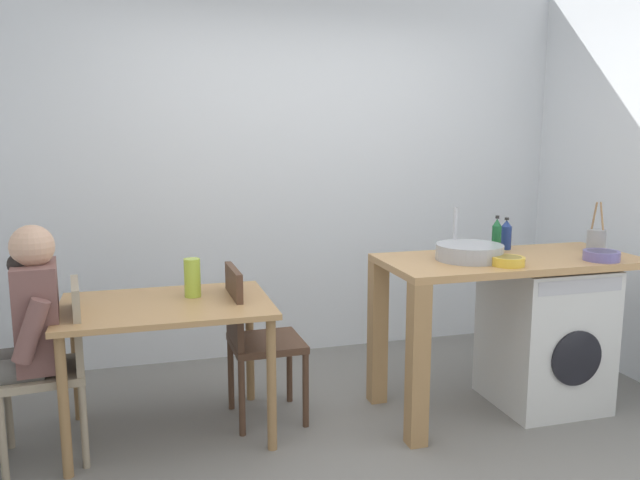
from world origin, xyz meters
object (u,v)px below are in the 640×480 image
Objects in this scene: chair_person_seat at (57,360)px; washing_machine at (544,335)px; bottle_squat_brown at (506,235)px; chair_opposite at (254,335)px; colander at (601,255)px; bottle_tall_green at (497,236)px; seated_person at (19,333)px; mixing_bowl at (508,261)px; dining_table at (167,321)px; vase at (192,278)px; utensil_crock at (596,239)px.

washing_machine is (2.75, -0.11, -0.08)m from chair_person_seat.
chair_opposite is at bearing 179.78° from bottle_squat_brown.
bottle_tall_green is at bearing 138.56° from colander.
seated_person reaches higher than colander.
chair_person_seat is at bearing -83.55° from chair_opposite.
mixing_bowl is (-0.26, -0.44, -0.06)m from bottle_squat_brown.
bottle_squat_brown is (2.06, 0.04, 0.37)m from dining_table.
chair_opposite is 4.02× the size of bottle_tall_green.
chair_opposite is at bearing 177.02° from bottle_tall_green.
colander is 2.30m from vase.
vase reaches higher than dining_table.
washing_machine is 4.33× the size of bottle_squat_brown.
utensil_crock reaches higher than washing_machine.
seated_person is at bearing -166.30° from vase.
vase is (-0.33, 0.05, 0.34)m from chair_opposite.
washing_machine is at bearing 130.74° from colander.
bottle_squat_brown is at bearing 1.17° from dining_table.
utensil_crock is (0.37, 0.05, 0.56)m from washing_machine.
bottle_tall_green is at bearing 68.04° from mixing_bowl.
chair_person_seat is 1.05× the size of washing_machine.
seated_person is 4.01× the size of utensil_crock.
dining_table is 3.67× the size of utensil_crock.
dining_table is at bearing -87.05° from seated_person.
chair_person_seat is 0.80m from vase.
washing_machine is 2.87× the size of utensil_crock.
utensil_crock is (0.77, 0.25, 0.04)m from mixing_bowl.
bottle_tall_green reaches higher than chair_opposite.
vase is (-2.24, 0.52, -0.10)m from colander.
bottle_tall_green is at bearing -147.20° from bottle_squat_brown.
dining_table is at bearing -178.83° from bottle_squat_brown.
washing_machine is 0.59m from colander.
chair_person_seat is 4.21× the size of vase.
vase is (-2.06, 0.30, 0.42)m from washing_machine.
washing_machine is at bearing -8.28° from vase.
mixing_bowl is at bearing 70.12° from chair_opposite.
utensil_crock is 0.33m from colander.
vase is (-1.91, 0.06, -0.16)m from bottle_squat_brown.
colander is (2.39, -0.42, 0.31)m from dining_table.
utensil_crock is (3.12, -0.05, 0.48)m from chair_person_seat.
colander is (1.92, -0.47, 0.44)m from chair_opposite.
dining_table is 6.11× the size of mixing_bowl.
chair_person_seat reaches higher than dining_table.
utensil_crock is (0.51, -0.19, -0.02)m from bottle_squat_brown.
vase is (-1.80, 0.13, -0.17)m from bottle_tall_green.
washing_machine is 0.64m from bottle_squat_brown.
chair_opposite is 1.67m from bottle_squat_brown.
bottle_squat_brown is 1.92m from vase.
bottle_tall_green is 1.12× the size of colander.
mixing_bowl is at bearing -120.48° from bottle_squat_brown.
mixing_bowl is at bearing -111.96° from bottle_tall_green.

